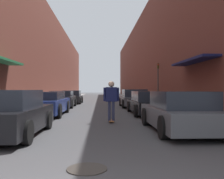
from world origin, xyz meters
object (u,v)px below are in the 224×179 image
Objects in this scene: parked_car_right_0 at (180,112)px; parked_car_left_1 at (47,104)px; traffic_light at (158,79)px; parked_car_left_0 at (6,114)px; parked_car_left_2 at (62,99)px; skateboarder at (111,97)px; parked_car_left_3 at (72,97)px; parked_car_right_2 at (134,99)px; parked_car_right_1 at (148,103)px; manhole_cover at (87,169)px.

parked_car_left_1 is at bearing 136.01° from parked_car_right_0.
traffic_light is (7.91, 8.55, 1.68)m from parked_car_left_1.
parked_car_left_2 is (-0.13, 11.65, -0.03)m from parked_car_left_0.
parked_car_left_1 is at bearing 138.53° from skateboarder.
parked_car_left_3 is at bearing 89.79° from parked_car_left_0.
parked_car_left_0 is at bearing -114.76° from parked_car_right_2.
parked_car_left_1 is at bearing 90.29° from parked_car_left_0.
parked_car_right_1 is at bearing -44.88° from parked_car_left_2.
manhole_cover is at bearing -100.88° from parked_car_right_2.
parked_car_left_0 is 16.72m from parked_car_left_3.
traffic_light is at bearing 47.48° from parked_car_right_2.
skateboarder reaches higher than parked_car_left_0.
parked_car_right_0 is at bearing -90.08° from parked_car_right_1.
skateboarder is at bearing -68.94° from parked_car_left_2.
parked_car_left_0 is 16.46m from traffic_light.
parked_car_right_0 is 3.21m from skateboarder.
traffic_light reaches higher than parked_car_left_3.
parked_car_right_2 is at bearing 65.24° from parked_car_left_0.
manhole_cover is 18.44m from traffic_light.
parked_car_left_0 is 2.35× the size of skateboarder.
parked_car_right_2 is at bearing 76.16° from skateboarder.
parked_car_right_0 is at bearing -47.43° from skateboarder.
parked_car_right_1 is (5.51, -5.49, -0.01)m from parked_car_left_2.
parked_car_right_1 is (0.01, 5.56, -0.02)m from parked_car_right_0.
parked_car_right_0 is at bearing -43.99° from parked_car_left_1.
parked_car_right_0 is 14.09m from traffic_light.
parked_car_left_1 is 7.92m from parked_car_right_2.
parked_car_left_3 is at bearing 163.21° from traffic_light.
manhole_cover is (2.46, -19.85, -0.59)m from parked_car_left_3.
parked_car_left_1 is (-0.03, 5.81, -0.03)m from parked_car_left_0.
parked_car_right_0 is 1.07× the size of parked_car_right_2.
parked_car_right_2 is 2.35× the size of skateboarder.
parked_car_left_0 is 8.18m from parked_car_right_1.
parked_car_left_2 is 7.78m from parked_car_right_1.
manhole_cover is (2.66, -14.78, -0.61)m from parked_car_left_2.
parked_car_left_0 reaches higher than parked_car_right_0.
parked_car_left_2 is 2.40× the size of skateboarder.
parked_car_left_1 is 1.16× the size of parked_car_right_2.
parked_car_left_0 is at bearing -131.15° from parked_car_right_1.
parked_car_left_2 is at bearing 91.01° from parked_car_left_1.
parked_car_right_2 reaches higher than parked_car_left_2.
parked_car_right_0 is at bearing 52.63° from manhole_cover.
traffic_light reaches higher than parked_car_left_0.
skateboarder is at bearing -103.84° from parked_car_right_2.
parked_car_left_2 is at bearing 100.19° from manhole_cover.
parked_car_right_0 is (5.37, 0.60, -0.02)m from parked_car_left_0.
parked_car_right_1 is at bearing 48.85° from parked_car_left_0.
parked_car_right_0 is at bearing -71.76° from parked_car_left_3.
parked_car_right_1 is 2.77× the size of skateboarder.
parked_car_right_1 reaches higher than parked_car_left_2.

